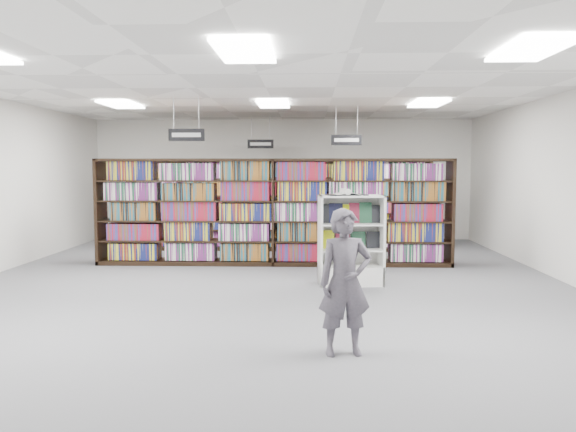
{
  "coord_description": "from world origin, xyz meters",
  "views": [
    {
      "loc": [
        0.66,
        -9.06,
        1.94
      ],
      "look_at": [
        0.34,
        0.5,
        1.1
      ],
      "focal_mm": 35.0,
      "sensor_mm": 36.0,
      "label": 1
    }
  ],
  "objects_px": {
    "endcap_display": "(350,254)",
    "shopper": "(345,282)",
    "open_book": "(346,193)",
    "bookshelf_row_near": "(274,212)"
  },
  "relations": [
    {
      "from": "open_book",
      "to": "shopper",
      "type": "distance_m",
      "value": 3.56
    },
    {
      "from": "endcap_display",
      "to": "shopper",
      "type": "relative_size",
      "value": 0.98
    },
    {
      "from": "bookshelf_row_near",
      "to": "open_book",
      "type": "relative_size",
      "value": 9.94
    },
    {
      "from": "open_book",
      "to": "endcap_display",
      "type": "bearing_deg",
      "value": 24.52
    },
    {
      "from": "open_book",
      "to": "shopper",
      "type": "height_order",
      "value": "open_book"
    },
    {
      "from": "endcap_display",
      "to": "open_book",
      "type": "height_order",
      "value": "open_book"
    },
    {
      "from": "bookshelf_row_near",
      "to": "shopper",
      "type": "height_order",
      "value": "bookshelf_row_near"
    },
    {
      "from": "bookshelf_row_near",
      "to": "endcap_display",
      "type": "height_order",
      "value": "bookshelf_row_near"
    },
    {
      "from": "bookshelf_row_near",
      "to": "open_book",
      "type": "xyz_separation_m",
      "value": [
        1.3,
        -1.9,
        0.46
      ]
    },
    {
      "from": "endcap_display",
      "to": "shopper",
      "type": "height_order",
      "value": "shopper"
    }
  ]
}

